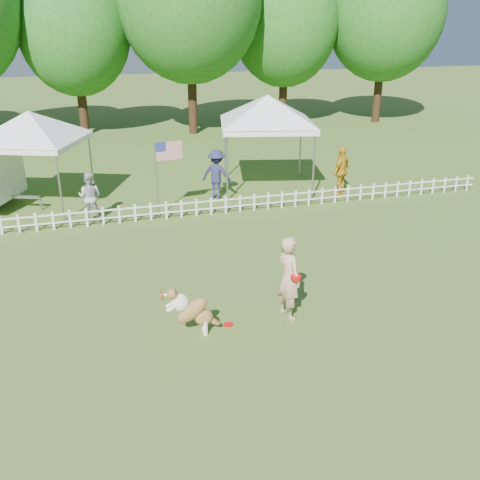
# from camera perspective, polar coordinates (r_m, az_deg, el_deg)

# --- Properties ---
(ground) EXTENTS (120.00, 120.00, 0.00)m
(ground) POSITION_cam_1_polar(r_m,az_deg,el_deg) (11.56, 1.33, -8.85)
(ground) COLOR #456921
(ground) RESTS_ON ground
(picket_fence) EXTENTS (22.00, 0.08, 0.60)m
(picket_fence) POSITION_cam_1_polar(r_m,az_deg,el_deg) (17.64, -5.47, 3.40)
(picket_fence) COLOR white
(picket_fence) RESTS_ON ground
(handler) EXTENTS (0.61, 0.78, 1.87)m
(handler) POSITION_cam_1_polar(r_m,az_deg,el_deg) (11.42, 5.21, -4.01)
(handler) COLOR tan
(handler) RESTS_ON ground
(dog) EXTENTS (1.09, 0.45, 1.10)m
(dog) POSITION_cam_1_polar(r_m,az_deg,el_deg) (10.96, -5.03, -7.49)
(dog) COLOR brown
(dog) RESTS_ON ground
(frisbee_on_turf) EXTENTS (0.25, 0.25, 0.02)m
(frisbee_on_turf) POSITION_cam_1_polar(r_m,az_deg,el_deg) (11.49, -1.25, -9.00)
(frisbee_on_turf) COLOR red
(frisbee_on_turf) RESTS_ON ground
(canopy_tent_left) EXTENTS (4.01, 4.01, 3.19)m
(canopy_tent_left) POSITION_cam_1_polar(r_m,az_deg,el_deg) (19.63, -21.04, 7.91)
(canopy_tent_left) COLOR white
(canopy_tent_left) RESTS_ON ground
(canopy_tent_right) EXTENTS (4.01, 4.01, 3.44)m
(canopy_tent_right) POSITION_cam_1_polar(r_m,az_deg,el_deg) (20.40, 2.86, 10.21)
(canopy_tent_right) COLOR white
(canopy_tent_right) RESTS_ON ground
(flag_pole) EXTENTS (0.97, 0.27, 2.51)m
(flag_pole) POSITION_cam_1_polar(r_m,az_deg,el_deg) (17.46, -8.88, 6.33)
(flag_pole) COLOR gray
(flag_pole) RESTS_ON ground
(spectator_a) EXTENTS (0.95, 0.86, 1.59)m
(spectator_a) POSITION_cam_1_polar(r_m,az_deg,el_deg) (17.77, -15.71, 4.49)
(spectator_a) COLOR #ACABB0
(spectator_a) RESTS_ON ground
(spectator_b) EXTENTS (1.31, 1.22, 1.78)m
(spectator_b) POSITION_cam_1_polar(r_m,az_deg,el_deg) (19.37, -2.50, 7.03)
(spectator_b) COLOR #24254D
(spectator_b) RESTS_ON ground
(spectator_c) EXTENTS (1.10, 0.98, 1.79)m
(spectator_c) POSITION_cam_1_polar(r_m,az_deg,el_deg) (20.13, 10.74, 7.26)
(spectator_c) COLOR #CA9017
(spectator_c) RESTS_ON ground
(tree_center_left) EXTENTS (6.00, 6.00, 9.80)m
(tree_center_left) POSITION_cam_1_polar(r_m,az_deg,el_deg) (31.95, -17.11, 19.43)
(tree_center_left) COLOR #215919
(tree_center_left) RESTS_ON ground
(tree_center_right) EXTENTS (7.60, 7.60, 12.60)m
(tree_center_right) POSITION_cam_1_polar(r_m,az_deg,el_deg) (31.02, -5.38, 22.78)
(tree_center_right) COLOR #215919
(tree_center_right) RESTS_ON ground
(tree_right) EXTENTS (6.20, 6.20, 10.40)m
(tree_right) POSITION_cam_1_polar(r_m,az_deg,el_deg) (34.12, 4.79, 20.89)
(tree_right) COLOR #215919
(tree_right) RESTS_ON ground
(tree_far_right) EXTENTS (7.00, 7.00, 11.40)m
(tree_far_right) POSITION_cam_1_polar(r_m,az_deg,el_deg) (35.79, 15.12, 21.12)
(tree_far_right) COLOR #215919
(tree_far_right) RESTS_ON ground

